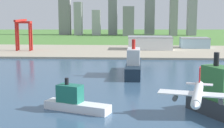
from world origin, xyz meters
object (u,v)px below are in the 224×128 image
at_px(ferry_boat, 74,101).
at_px(warehouse_main, 150,43).
at_px(port_crane_red, 23,29).
at_px(cargo_ship, 134,65).
at_px(warehouse_annex, 194,43).
at_px(airplane_landing, 198,94).
at_px(container_barge, 222,99).

height_order(ferry_boat, warehouse_main, warehouse_main).
xyz_separation_m(ferry_boat, port_crane_red, (-111.99, 260.13, 26.90)).
bearing_deg(warehouse_main, port_crane_red, -169.99).
bearing_deg(cargo_ship, warehouse_annex, 65.99).
xyz_separation_m(airplane_landing, ferry_boat, (-57.77, 54.48, -18.79)).
relative_size(airplane_landing, ferry_boat, 0.93).
xyz_separation_m(airplane_landing, warehouse_annex, (66.13, 365.96, -14.30)).
bearing_deg(cargo_ship, container_barge, -68.78).
height_order(cargo_ship, port_crane_red, port_crane_red).
relative_size(airplane_landing, warehouse_main, 0.60).
bearing_deg(container_barge, ferry_boat, 174.74).
xyz_separation_m(warehouse_main, warehouse_annex, (65.67, 21.32, -1.50)).
bearing_deg(ferry_boat, port_crane_red, 113.29).
bearing_deg(airplane_landing, container_barge, 64.85).
relative_size(ferry_boat, warehouse_main, 0.65).
height_order(cargo_ship, warehouse_annex, cargo_ship).
distance_m(ferry_boat, port_crane_red, 284.49).
xyz_separation_m(container_barge, warehouse_annex, (44.01, 318.84, 0.07)).
xyz_separation_m(container_barge, warehouse_main, (-21.66, 297.52, 1.57)).
bearing_deg(port_crane_red, warehouse_main, 10.01).
distance_m(ferry_boat, warehouse_annex, 335.25).
distance_m(container_barge, warehouse_annex, 321.86).
height_order(warehouse_main, warehouse_annex, warehouse_main).
bearing_deg(ferry_boat, cargo_ship, 72.73).
height_order(cargo_ship, ferry_boat, cargo_ship).
height_order(container_barge, warehouse_annex, container_barge).
xyz_separation_m(airplane_landing, warehouse_main, (0.47, 344.64, -12.80)).
relative_size(cargo_ship, ferry_boat, 1.73).
height_order(port_crane_red, warehouse_annex, port_crane_red).
bearing_deg(port_crane_red, warehouse_annex, 12.28).
relative_size(airplane_landing, port_crane_red, 0.81).
distance_m(port_crane_red, warehouse_annex, 242.46).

